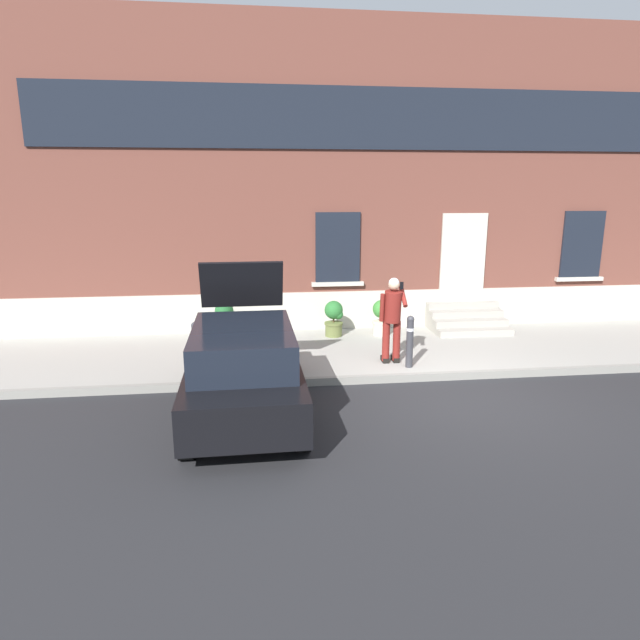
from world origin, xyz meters
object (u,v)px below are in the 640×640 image
bollard_near_person (410,340)px  bollard_far_left (196,347)px  person_on_phone (392,315)px  planter_olive (334,318)px  planter_charcoal (225,318)px  hatchback_car_black (244,368)px  planter_cream (382,317)px

bollard_near_person → bollard_far_left: same height
person_on_phone → planter_olive: 2.42m
planter_charcoal → person_on_phone: bearing=-35.2°
hatchback_car_black → bollard_near_person: hatchback_car_black is taller
planter_charcoal → planter_cream: bearing=-3.9°
hatchback_car_black → person_on_phone: (2.92, 1.95, 0.35)m
planter_charcoal → planter_cream: 3.76m
bollard_near_person → person_on_phone: 0.61m
bollard_far_left → planter_olive: (2.98, 2.51, -0.11)m
bollard_far_left → person_on_phone: bearing=4.6°
planter_charcoal → planter_olive: same height
hatchback_car_black → planter_cream: 5.24m
bollard_far_left → planter_olive: 3.90m
hatchback_car_black → planter_cream: size_ratio=4.75×
person_on_phone → planter_charcoal: size_ratio=2.04×
bollard_near_person → planter_charcoal: bearing=143.7°
hatchback_car_black → planter_cream: (3.24, 4.11, -0.19)m
planter_cream → hatchback_car_black: bearing=-128.2°
bollard_far_left → person_on_phone: person_on_phone is taller
bollard_near_person → bollard_far_left: (-4.12, 0.00, 0.00)m
hatchback_car_black → person_on_phone: 3.53m
bollard_far_left → planter_cream: bearing=30.9°
planter_charcoal → planter_cream: size_ratio=1.00×
bollard_near_person → bollard_far_left: 4.12m
bollard_far_left → planter_olive: bearing=40.1°
bollard_far_left → planter_olive: size_ratio=1.22×
hatchback_car_black → planter_olive: bearing=63.4°
bollard_far_left → planter_charcoal: (0.40, 2.73, -0.11)m
person_on_phone → planter_olive: size_ratio=2.04×
bollard_far_left → planter_charcoal: bollard_far_left is taller
bollard_far_left → planter_cream: bollard_far_left is taller
hatchback_car_black → person_on_phone: size_ratio=2.33×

